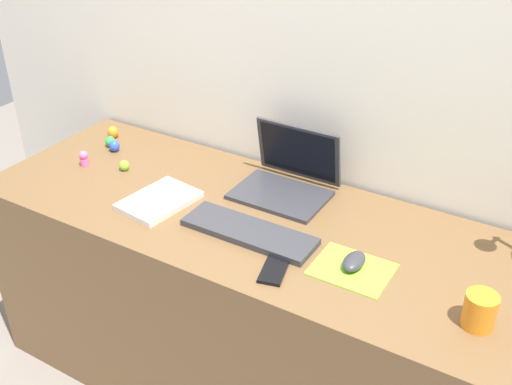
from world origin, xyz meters
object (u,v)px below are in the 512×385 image
at_px(cell_phone, 274,269).
at_px(toy_figurine_orange, 113,132).
at_px(toy_figurine_green, 110,142).
at_px(toy_figurine_blue, 114,146).
at_px(keyboard, 249,232).
at_px(toy_figurine_pink, 84,158).
at_px(laptop, 288,176).
at_px(coffee_mug, 480,311).
at_px(toy_figurine_lime, 124,165).
at_px(notebook_pad, 159,201).
at_px(mouse, 354,261).

relative_size(cell_phone, toy_figurine_orange, 2.76).
relative_size(toy_figurine_green, toy_figurine_blue, 0.97).
xyz_separation_m(keyboard, toy_figurine_pink, (-0.73, 0.07, 0.02)).
bearing_deg(toy_figurine_green, keyboard, -17.02).
bearing_deg(toy_figurine_green, toy_figurine_blue, -28.06).
height_order(laptop, cell_phone, laptop).
distance_m(coffee_mug, toy_figurine_pink, 1.41).
height_order(toy_figurine_green, toy_figurine_orange, toy_figurine_orange).
relative_size(laptop, toy_figurine_green, 7.13).
xyz_separation_m(cell_phone, toy_figurine_lime, (-0.74, 0.23, 0.01)).
distance_m(cell_phone, toy_figurine_blue, 0.93).
height_order(notebook_pad, toy_figurine_blue, toy_figurine_blue).
bearing_deg(cell_phone, keyboard, 128.50).
distance_m(toy_figurine_pink, toy_figurine_green, 0.17).
bearing_deg(mouse, cell_phone, -144.96).
height_order(coffee_mug, toy_figurine_pink, coffee_mug).
bearing_deg(mouse, toy_figurine_blue, 169.25).
relative_size(notebook_pad, toy_figurine_lime, 6.30).
xyz_separation_m(mouse, toy_figurine_green, (-1.09, 0.22, 0.00)).
relative_size(keyboard, toy_figurine_green, 9.74).
height_order(cell_phone, toy_figurine_lime, toy_figurine_lime).
relative_size(keyboard, mouse, 4.27).
bearing_deg(notebook_pad, toy_figurine_green, 158.99).
relative_size(mouse, coffee_mug, 1.05).
relative_size(toy_figurine_pink, toy_figurine_green, 1.38).
relative_size(mouse, toy_figurine_pink, 1.65).
height_order(notebook_pad, coffee_mug, coffee_mug).
bearing_deg(keyboard, laptop, 95.26).
bearing_deg(laptop, cell_phone, -66.36).
bearing_deg(toy_figurine_blue, mouse, -10.75).
distance_m(notebook_pad, toy_figurine_green, 0.48).
bearing_deg(toy_figurine_lime, coffee_mug, -7.28).
xyz_separation_m(mouse, coffee_mug, (0.35, -0.06, 0.02)).
bearing_deg(toy_figurine_green, cell_phone, -20.81).
distance_m(toy_figurine_pink, toy_figurine_blue, 0.14).
bearing_deg(toy_figurine_blue, coffee_mug, -10.42).
bearing_deg(toy_figurine_orange, cell_phone, -23.24).
bearing_deg(laptop, keyboard, -84.74).
bearing_deg(toy_figurine_pink, notebook_pad, -9.66).
height_order(mouse, coffee_mug, coffee_mug).
relative_size(notebook_pad, toy_figurine_blue, 5.51).
bearing_deg(notebook_pad, toy_figurine_orange, 155.41).
xyz_separation_m(notebook_pad, toy_figurine_pink, (-0.39, 0.07, 0.02)).
relative_size(keyboard, toy_figurine_blue, 9.42).
distance_m(mouse, coffee_mug, 0.35).
bearing_deg(coffee_mug, cell_phone, -172.64).
height_order(mouse, toy_figurine_pink, toy_figurine_pink).
relative_size(toy_figurine_pink, toy_figurine_blue, 1.33).
xyz_separation_m(coffee_mug, toy_figurine_pink, (-1.41, 0.11, -0.02)).
bearing_deg(mouse, coffee_mug, -9.44).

